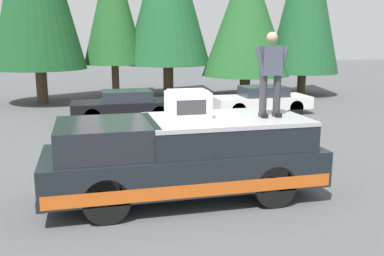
% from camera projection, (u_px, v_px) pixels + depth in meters
% --- Properties ---
extents(ground_plane, '(90.00, 90.00, 0.00)m').
position_uv_depth(ground_plane, '(170.00, 196.00, 9.05)').
color(ground_plane, '#4C4F51').
extents(pickup_truck, '(2.01, 5.54, 1.65)m').
position_uv_depth(pickup_truck, '(184.00, 157.00, 8.79)').
color(pickup_truck, black).
rests_on(pickup_truck, ground).
extents(compressor_unit, '(0.65, 0.84, 0.56)m').
position_uv_depth(compressor_unit, '(188.00, 104.00, 8.71)').
color(compressor_unit, white).
rests_on(compressor_unit, pickup_truck).
extents(person_on_truck_bed, '(0.29, 0.72, 1.69)m').
position_uv_depth(person_on_truck_bed, '(271.00, 72.00, 8.70)').
color(person_on_truck_bed, '#333338').
rests_on(person_on_truck_bed, pickup_truck).
extents(parked_car_white, '(1.64, 4.10, 1.16)m').
position_uv_depth(parked_car_white, '(261.00, 100.00, 18.62)').
color(parked_car_white, white).
rests_on(parked_car_white, ground).
extents(parked_car_black, '(1.64, 4.10, 1.16)m').
position_uv_depth(parked_car_black, '(125.00, 105.00, 17.21)').
color(parked_car_black, black).
rests_on(parked_car_black, ground).
extents(conifer_left, '(4.67, 4.67, 7.55)m').
position_uv_depth(conifer_left, '(247.00, 15.00, 22.96)').
color(conifer_left, '#4C3826').
rests_on(conifer_left, ground).
extents(conifer_center_right, '(3.29, 3.29, 8.09)m').
position_uv_depth(conifer_center_right, '(113.00, 4.00, 23.02)').
color(conifer_center_right, '#4C3826').
rests_on(conifer_center_right, ground).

